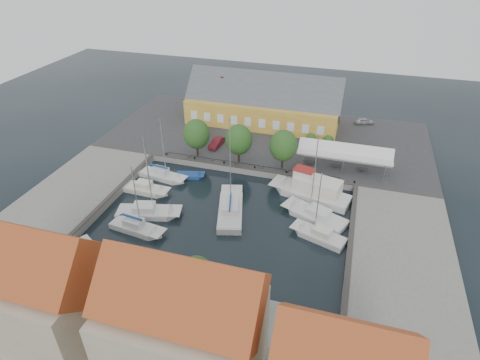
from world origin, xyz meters
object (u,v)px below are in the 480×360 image
Objects in this scene: east_boat_b at (319,237)px; car_silver at (364,121)px; west_boat_c at (147,213)px; launch_sw at (88,249)px; trawler at (313,191)px; west_boat_b at (146,190)px; launch_nw at (190,176)px; warehouse at (261,104)px; tent_canopy at (345,153)px; east_boat_a at (316,217)px; west_boat_d at (137,229)px; car_red at (217,143)px; west_boat_a at (162,176)px; center_sailboat at (231,210)px.

car_silver is at bearing 83.35° from east_boat_b.
east_boat_b is 0.84× the size of west_boat_c.
launch_sw is (-26.15, -9.98, -0.17)m from east_boat_b.
car_silver is at bearing 76.71° from trawler.
west_boat_b is at bearing 86.77° from launch_sw.
warehouse is at bearing 74.79° from launch_nw.
west_boat_c reaches higher than launch_sw.
launch_nw is at bearing -161.52° from tent_canopy.
tent_canopy is 1.11× the size of east_boat_a.
west_boat_d is 6.20m from launch_sw.
west_boat_d is (-21.41, -8.98, 0.01)m from east_boat_a.
west_boat_c is 3.36m from west_boat_d.
car_silver is 35.81m from launch_nw.
car_red is 9.20m from launch_nw.
west_boat_a reaches higher than tent_canopy.
west_boat_c is 10.73m from launch_nw.
car_red is at bearing 137.79° from east_boat_b.
east_boat_a reaches higher than launch_sw.
trawler is 22.83m from west_boat_a.
launch_nw is (-1.27, -8.97, -1.59)m from car_red.
warehouse is 25.20m from west_boat_a.
trawler is (-6.10, -25.82, -0.59)m from car_silver.
west_boat_d is at bearing -145.92° from trawler.
east_boat_a is 20.60m from launch_nw.
launch_sw is at bearing -159.12° from east_boat_b.
warehouse is at bearing 121.26° from trawler.
car_silver is 47.58m from west_boat_d.
trawler reaches higher than launch_sw.
west_boat_b is (-13.29, 1.32, -0.10)m from center_sailboat.
trawler is (10.04, 6.76, 0.65)m from center_sailboat.
car_red is 17.70m from center_sailboat.
trawler reaches higher than tent_canopy.
warehouse is 2.27× the size of east_boat_a.
car_silver is 44.97m from west_boat_c.
west_boat_a reaches higher than trawler.
center_sailboat is 13.85m from west_boat_a.
launch_nw is at bearing 51.87° from west_boat_b.
trawler is 23.97m from west_boat_b.
center_sailboat reaches higher than car_red.
car_red is 11.79m from west_boat_a.
center_sailboat reaches higher than warehouse.
center_sailboat is 13.36m from west_boat_b.
warehouse is at bearing 140.14° from tent_canopy.
warehouse is at bearing 116.63° from east_boat_b.
west_boat_a is at bearing -111.17° from car_red.
east_boat_a is (14.19, -26.31, -4.17)m from warehouse.
car_red is at bearing 175.98° from tent_canopy.
east_boat_a is 23.22m from west_boat_d.
tent_canopy is 1.44× the size of east_boat_b.
warehouse reaches higher than car_red.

